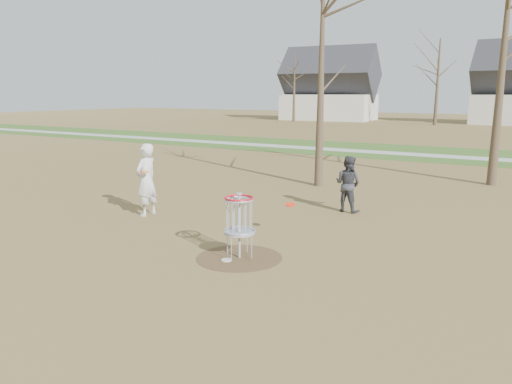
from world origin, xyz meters
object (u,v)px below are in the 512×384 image
player_throwing (348,184)px  disc_golf_basket (239,215)px  player_standing (146,180)px  disc_grounded (226,260)px

player_throwing → disc_golf_basket: 5.15m
player_standing → player_throwing: bearing=123.0°
player_standing → disc_golf_basket: 4.59m
player_standing → player_throwing: player_standing is taller
player_standing → disc_grounded: bearing=60.3°
disc_grounded → disc_golf_basket: size_ratio=0.16×
player_standing → disc_grounded: size_ratio=9.22×
disc_golf_basket → player_throwing: bearing=85.5°
player_standing → disc_golf_basket: player_standing is taller
player_standing → disc_golf_basket: bearing=64.3°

